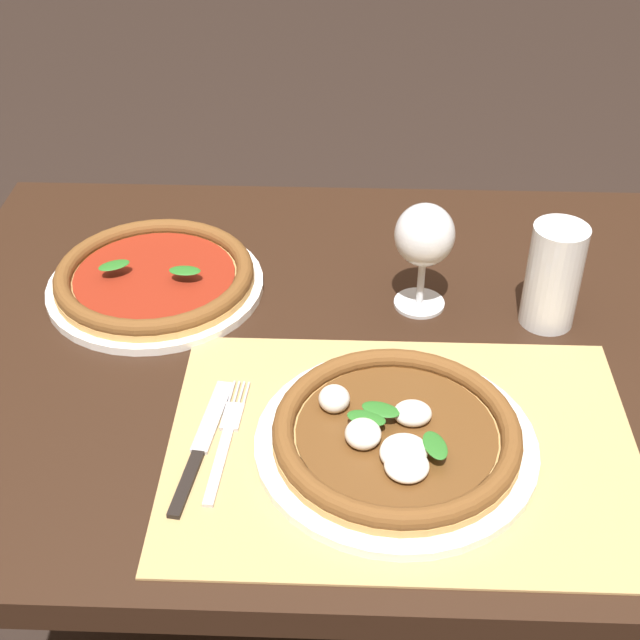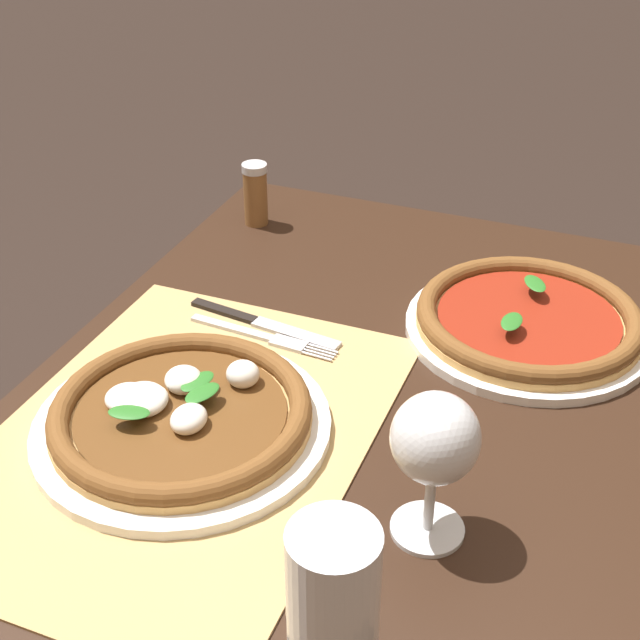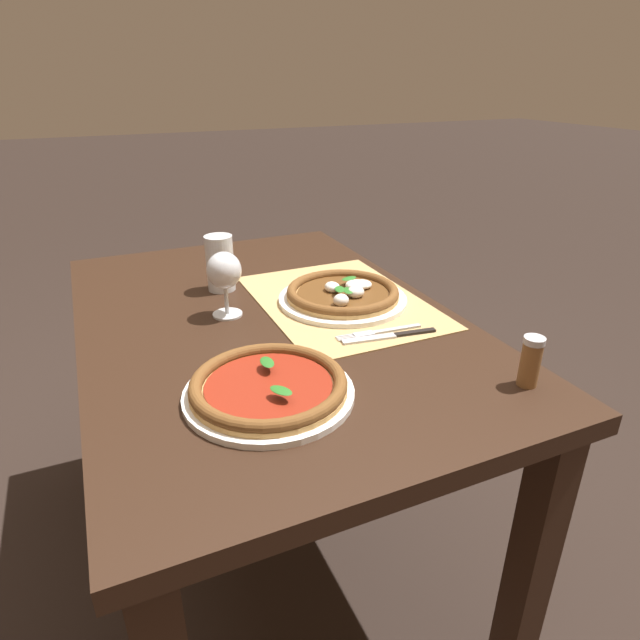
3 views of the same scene
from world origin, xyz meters
name	(u,v)px [view 2 (image 2 of 3)]	position (x,y,z in m)	size (l,w,h in m)	color
dining_table	(356,557)	(0.00, 0.00, 0.63)	(1.25, 0.83, 0.74)	black
paper_placemat	(183,436)	(0.01, -0.19, 0.74)	(0.53, 0.38, 0.00)	tan
pizza_near	(180,415)	(0.00, -0.20, 0.76)	(0.32, 0.32, 0.05)	white
pizza_far	(528,320)	(-0.33, 0.11, 0.76)	(0.30, 0.30, 0.04)	white
wine_glass	(435,444)	(0.04, 0.08, 0.85)	(0.08, 0.08, 0.16)	silver
pint_glass	(333,606)	(0.21, 0.05, 0.81)	(0.07, 0.07, 0.15)	silver
fork	(263,337)	(-0.19, -0.19, 0.75)	(0.03, 0.20, 0.00)	#B7B7BC
knife	(264,324)	(-0.22, -0.20, 0.75)	(0.05, 0.22, 0.01)	black
pepper_shaker	(255,194)	(-0.48, -0.34, 0.79)	(0.04, 0.04, 0.10)	brown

